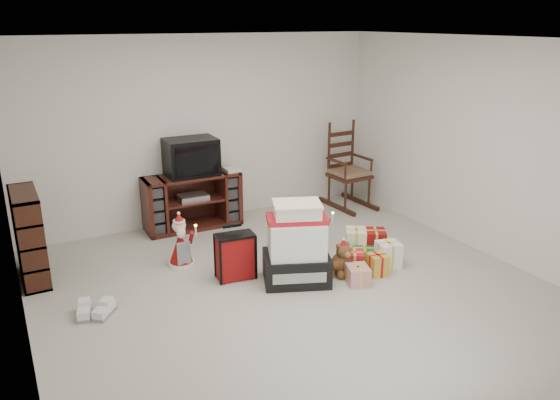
{
  "coord_description": "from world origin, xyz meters",
  "views": [
    {
      "loc": [
        -2.52,
        -4.38,
        2.67
      ],
      "look_at": [
        0.15,
        0.6,
        0.79
      ],
      "focal_mm": 35.0,
      "sensor_mm": 36.0,
      "label": 1
    }
  ],
  "objects_px": {
    "bookshelf": "(29,238)",
    "crt_television": "(191,157)",
    "rocking_chair": "(347,176)",
    "mrs_claus_figurine": "(181,245)",
    "teddy_bear": "(342,260)",
    "tv_stand": "(193,201)",
    "santa_figurine": "(317,232)",
    "sneaker_pair": "(94,311)",
    "gift_pile": "(297,248)",
    "red_suitcase": "(235,256)",
    "gift_cluster": "(366,256)"
  },
  "relations": [
    {
      "from": "gift_pile",
      "to": "gift_cluster",
      "type": "distance_m",
      "value": 0.93
    },
    {
      "from": "bookshelf",
      "to": "teddy_bear",
      "type": "height_order",
      "value": "bookshelf"
    },
    {
      "from": "tv_stand",
      "to": "gift_cluster",
      "type": "xyz_separation_m",
      "value": [
        1.31,
        -2.09,
        -0.25
      ]
    },
    {
      "from": "tv_stand",
      "to": "bookshelf",
      "type": "height_order",
      "value": "bookshelf"
    },
    {
      "from": "mrs_claus_figurine",
      "to": "tv_stand",
      "type": "bearing_deg",
      "value": 63.79
    },
    {
      "from": "bookshelf",
      "to": "crt_television",
      "type": "distance_m",
      "value": 2.22
    },
    {
      "from": "santa_figurine",
      "to": "sneaker_pair",
      "type": "bearing_deg",
      "value": -173.09
    },
    {
      "from": "teddy_bear",
      "to": "sneaker_pair",
      "type": "relative_size",
      "value": 0.89
    },
    {
      "from": "bookshelf",
      "to": "rocking_chair",
      "type": "height_order",
      "value": "rocking_chair"
    },
    {
      "from": "mrs_claus_figurine",
      "to": "gift_cluster",
      "type": "xyz_separation_m",
      "value": [
        1.84,
        -1.02,
        -0.12
      ]
    },
    {
      "from": "teddy_bear",
      "to": "crt_television",
      "type": "relative_size",
      "value": 0.55
    },
    {
      "from": "rocking_chair",
      "to": "red_suitcase",
      "type": "bearing_deg",
      "value": -152.27
    },
    {
      "from": "teddy_bear",
      "to": "santa_figurine",
      "type": "height_order",
      "value": "santa_figurine"
    },
    {
      "from": "gift_cluster",
      "to": "crt_television",
      "type": "relative_size",
      "value": 1.5
    },
    {
      "from": "bookshelf",
      "to": "crt_television",
      "type": "height_order",
      "value": "crt_television"
    },
    {
      "from": "mrs_claus_figurine",
      "to": "gift_cluster",
      "type": "height_order",
      "value": "mrs_claus_figurine"
    },
    {
      "from": "santa_figurine",
      "to": "tv_stand",
      "type": "bearing_deg",
      "value": 125.7
    },
    {
      "from": "tv_stand",
      "to": "bookshelf",
      "type": "xyz_separation_m",
      "value": [
        -2.04,
        -0.66,
        0.11
      ]
    },
    {
      "from": "mrs_claus_figurine",
      "to": "sneaker_pair",
      "type": "bearing_deg",
      "value": -147.36
    },
    {
      "from": "tv_stand",
      "to": "red_suitcase",
      "type": "xyz_separation_m",
      "value": [
        -0.12,
        -1.69,
        -0.11
      ]
    },
    {
      "from": "red_suitcase",
      "to": "gift_cluster",
      "type": "distance_m",
      "value": 1.5
    },
    {
      "from": "red_suitcase",
      "to": "teddy_bear",
      "type": "bearing_deg",
      "value": -16.66
    },
    {
      "from": "bookshelf",
      "to": "red_suitcase",
      "type": "xyz_separation_m",
      "value": [
        1.92,
        -1.03,
        -0.21
      ]
    },
    {
      "from": "gift_pile",
      "to": "teddy_bear",
      "type": "relative_size",
      "value": 2.36
    },
    {
      "from": "rocking_chair",
      "to": "santa_figurine",
      "type": "relative_size",
      "value": 2.07
    },
    {
      "from": "crt_television",
      "to": "mrs_claus_figurine",
      "type": "bearing_deg",
      "value": -115.71
    },
    {
      "from": "teddy_bear",
      "to": "bookshelf",
      "type": "bearing_deg",
      "value": 153.68
    },
    {
      "from": "gift_pile",
      "to": "crt_television",
      "type": "height_order",
      "value": "crt_television"
    },
    {
      "from": "teddy_bear",
      "to": "mrs_claus_figurine",
      "type": "distance_m",
      "value": 1.82
    },
    {
      "from": "bookshelf",
      "to": "tv_stand",
      "type": "bearing_deg",
      "value": 17.88
    },
    {
      "from": "tv_stand",
      "to": "mrs_claus_figurine",
      "type": "xyz_separation_m",
      "value": [
        -0.53,
        -1.08,
        -0.12
      ]
    },
    {
      "from": "bookshelf",
      "to": "teddy_bear",
      "type": "xyz_separation_m",
      "value": [
        2.99,
        -1.48,
        -0.31
      ]
    },
    {
      "from": "teddy_bear",
      "to": "sneaker_pair",
      "type": "xyz_separation_m",
      "value": [
        -2.57,
        0.36,
        -0.11
      ]
    },
    {
      "from": "santa_figurine",
      "to": "crt_television",
      "type": "relative_size",
      "value": 0.94
    },
    {
      "from": "tv_stand",
      "to": "gift_pile",
      "type": "bearing_deg",
      "value": -77.51
    },
    {
      "from": "tv_stand",
      "to": "mrs_claus_figurine",
      "type": "bearing_deg",
      "value": -115.34
    },
    {
      "from": "tv_stand",
      "to": "gift_pile",
      "type": "relative_size",
      "value": 1.47
    },
    {
      "from": "teddy_bear",
      "to": "rocking_chair",
      "type": "bearing_deg",
      "value": 54.17
    },
    {
      "from": "tv_stand",
      "to": "gift_cluster",
      "type": "distance_m",
      "value": 2.48
    },
    {
      "from": "santa_figurine",
      "to": "gift_pile",
      "type": "bearing_deg",
      "value": -135.99
    },
    {
      "from": "tv_stand",
      "to": "teddy_bear",
      "type": "relative_size",
      "value": 3.49
    },
    {
      "from": "red_suitcase",
      "to": "sneaker_pair",
      "type": "xyz_separation_m",
      "value": [
        -1.5,
        -0.09,
        -0.21
      ]
    },
    {
      "from": "rocking_chair",
      "to": "sneaker_pair",
      "type": "height_order",
      "value": "rocking_chair"
    },
    {
      "from": "bookshelf",
      "to": "mrs_claus_figurine",
      "type": "xyz_separation_m",
      "value": [
        1.51,
        -0.42,
        -0.23
      ]
    },
    {
      "from": "rocking_chair",
      "to": "bookshelf",
      "type": "bearing_deg",
      "value": -177.33
    },
    {
      "from": "bookshelf",
      "to": "rocking_chair",
      "type": "relative_size",
      "value": 0.75
    },
    {
      "from": "sneaker_pair",
      "to": "gift_cluster",
      "type": "distance_m",
      "value": 2.95
    },
    {
      "from": "bookshelf",
      "to": "gift_pile",
      "type": "bearing_deg",
      "value": -29.54
    },
    {
      "from": "bookshelf",
      "to": "mrs_claus_figurine",
      "type": "height_order",
      "value": "bookshelf"
    },
    {
      "from": "mrs_claus_figurine",
      "to": "gift_cluster",
      "type": "relative_size",
      "value": 0.63
    }
  ]
}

